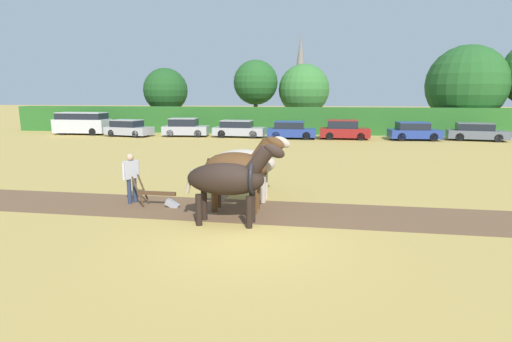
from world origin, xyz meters
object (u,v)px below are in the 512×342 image
Objects in this scene: parked_van at (82,123)px; parked_car_center at (238,129)px; plow at (161,198)px; parked_car_left at (128,128)px; draft_horse_trail_left at (247,163)px; parked_car_right at (344,130)px; tree_far_left at (166,90)px; tree_center at (466,85)px; parked_car_center_left at (185,128)px; parked_car_end_right at (476,132)px; tree_center_left at (304,90)px; draft_horse_lead_left at (230,179)px; tree_left at (256,83)px; farmer_beside_team at (263,165)px; church_spire at (300,74)px; parked_car_far_right at (414,131)px; farmer_at_plow at (131,174)px; parked_car_center_right at (291,130)px; draft_horse_lead_right at (239,167)px.

parked_car_center is at bearing -1.46° from parked_van.
parked_car_left reaches higher than plow.
parked_car_right is (4.72, 20.25, -0.56)m from draft_horse_trail_left.
tree_far_left is 31.64m from draft_horse_trail_left.
tree_center is 5.43× the size of plow.
parked_car_center_left is 0.88× the size of parked_car_end_right.
tree_center_left reaches higher than draft_horse_trail_left.
draft_horse_lead_left is at bearing -77.32° from parked_car_center.
draft_horse_trail_left is (3.98, -29.49, -3.56)m from tree_left.
draft_horse_trail_left is (-16.62, -28.13, -3.23)m from tree_center.
farmer_beside_team reaches higher than parked_car_end_right.
draft_horse_trail_left reaches higher than parked_car_end_right.
church_spire is 61.29m from draft_horse_trail_left.
tree_left is at bearing 143.92° from parked_car_far_right.
tree_left reaches higher than parked_car_left.
plow is 0.31× the size of parked_van.
tree_center reaches higher than farmer_at_plow.
tree_far_left is at bearing 111.23° from plow.
parked_car_center is at bearing 174.75° from parked_car_center_right.
tree_center is (30.23, -0.30, 0.49)m from tree_far_left.
church_spire is 62.39m from farmer_at_plow.
draft_horse_lead_right is 0.66× the size of parked_car_center_left.
draft_horse_lead_left is (0.38, -63.70, -6.03)m from church_spire.
parked_car_center_right is 1.00× the size of parked_car_right.
farmer_at_plow is at bearing -125.03° from tree_center.
parked_van reaches higher than plow.
parked_car_left is (-10.12, 20.80, -0.29)m from farmer_at_plow.
tree_center is 0.59× the size of church_spire.
farmer_at_plow reaches higher than farmer_beside_team.
draft_horse_lead_left is 4.38m from farmer_beside_team.
draft_horse_trail_left is (-1.11, -30.12, -2.82)m from tree_center_left.
parked_van is (-15.12, 21.87, 0.05)m from farmer_at_plow.
tree_far_left is at bearing 172.42° from farmer_beside_team.
parked_car_far_right is at bearing -47.11° from tree_center_left.
draft_horse_lead_right is at bearing 22.41° from farmer_at_plow.
parked_car_center_left reaches higher than parked_car_left.
tree_far_left is at bearing 115.81° from parked_car_center_left.
parked_car_center_right is 0.87× the size of parked_car_end_right.
parked_van reaches higher than parked_car_end_right.
draft_horse_lead_right is 0.54× the size of parked_van.
farmer_at_plow is 0.37× the size of parked_car_end_right.
farmer_beside_team is 0.38× the size of parked_car_left.
church_spire is 62.74m from plow.
tree_left reaches higher than farmer_beside_team.
parked_car_center_left is (-10.03, -9.65, -3.37)m from tree_center_left.
draft_horse_lead_right is at bearing -41.88° from farmer_beside_team.
parked_car_far_right reaches higher than parked_car_center_right.
plow is at bearing -83.45° from parked_car_center.
church_spire is 41.58m from parked_car_right.
farmer_at_plow is 0.35× the size of parked_van.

